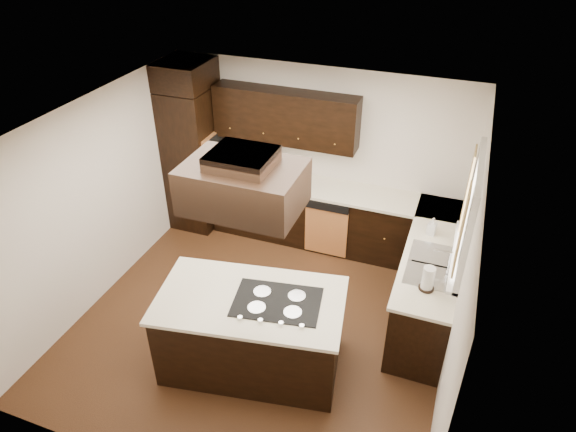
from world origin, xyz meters
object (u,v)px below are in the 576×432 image
object	(u,v)px
island	(252,333)
range_hood	(243,186)
oven_column	(194,159)
spice_rack	(264,166)

from	to	relation	value
island	range_hood	xyz separation A→B (m)	(-0.05, 0.09, 1.72)
oven_column	range_hood	distance (m)	3.13
spice_rack	island	bearing A→B (deg)	-85.14
oven_column	range_hood	world-z (taller)	range_hood
oven_column	range_hood	size ratio (longest dim) A/B	2.02
oven_column	island	world-z (taller)	oven_column
range_hood	spice_rack	size ratio (longest dim) A/B	2.77
range_hood	oven_column	bearing A→B (deg)	129.74
island	oven_column	bearing A→B (deg)	119.76
oven_column	island	bearing A→B (deg)	-50.62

